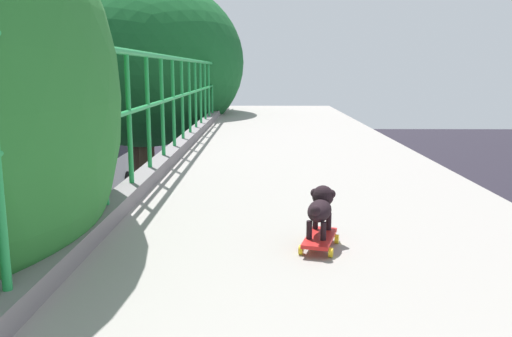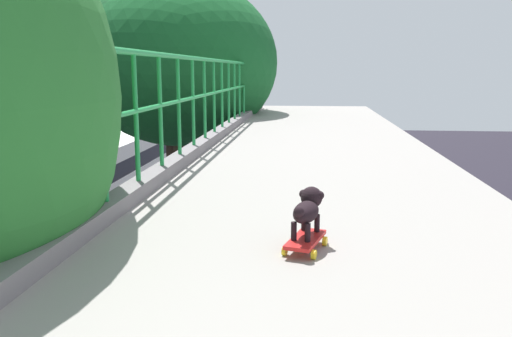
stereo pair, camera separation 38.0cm
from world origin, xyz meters
The scene contains 6 objects.
car_white_seventh centered at (-4.17, 14.13, 0.71)m, with size 1.84×4.14×1.49m.
city_bus centered at (-8.01, 25.39, 1.90)m, with size 2.71×10.94×3.36m.
roadside_tree_far centered at (-2.19, 14.07, 6.76)m, with size 5.24×5.24×9.00m.
roadside_tree_farthest centered at (-2.41, 14.42, 6.96)m, with size 5.21×5.21×9.21m.
toy_skateboard centered at (1.28, 3.29, 5.53)m, with size 0.29×0.45×0.08m.
small_dog centered at (1.29, 3.37, 5.73)m, with size 0.23×0.40×0.29m.
Camera 2 is at (1.29, 0.10, 6.59)m, focal length 36.99 mm.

